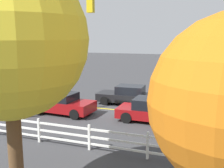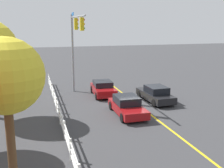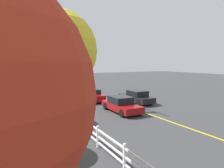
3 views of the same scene
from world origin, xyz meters
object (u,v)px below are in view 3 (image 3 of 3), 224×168
at_px(tree_0, 56,52).
at_px(car_0, 136,97).
at_px(car_2, 92,95).
at_px(car_1, 121,105).

bearing_deg(tree_0, car_0, -45.71).
xyz_separation_m(car_0, car_2, (3.28, 3.84, 0.00)).
relative_size(car_2, tree_0, 0.66).
bearing_deg(car_1, tree_0, -42.35).
bearing_deg(car_1, car_0, 127.50).
bearing_deg(tree_0, car_1, -42.83).
bearing_deg(car_2, car_0, 52.48).
bearing_deg(car_2, car_1, 6.38).
height_order(car_1, car_2, car_1).
height_order(car_0, car_1, car_0).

